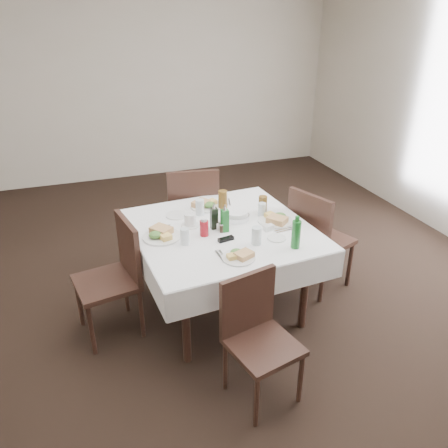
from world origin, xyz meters
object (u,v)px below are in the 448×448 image
object	(u,v)px
chair_west	(117,271)
oil_cruet_green	(225,220)
chair_north	(193,209)
ketchup_bottle	(204,227)
bread_basket	(237,215)
chair_east	(315,235)
water_s	(257,236)
water_e	(262,210)
water_w	(185,236)
green_bottle	(296,234)
oil_cruet_dark	(214,217)
chair_south	(256,330)
coffee_mug	(190,220)
water_n	(200,207)
dining_table	(222,237)

from	to	relation	value
chair_west	oil_cruet_green	distance (m)	0.90
chair_north	ketchup_bottle	xyz separation A→B (m)	(-0.15, -0.90, 0.26)
chair_west	oil_cruet_green	world-z (taller)	oil_cruet_green
chair_north	bread_basket	world-z (taller)	chair_north
oil_cruet_green	chair_east	bearing A→B (deg)	4.37
chair_west	water_s	world-z (taller)	chair_west
oil_cruet_green	water_e	bearing A→B (deg)	22.04
water_w	green_bottle	world-z (taller)	green_bottle
bread_basket	oil_cruet_dark	world-z (taller)	oil_cruet_dark
chair_south	water_e	xyz separation A→B (m)	(0.47, 1.00, 0.33)
water_e	coffee_mug	xyz separation A→B (m)	(-0.61, 0.02, -0.01)
coffee_mug	water_s	bearing A→B (deg)	-49.59
water_e	green_bottle	xyz separation A→B (m)	(0.02, -0.56, 0.05)
ketchup_bottle	green_bottle	size ratio (longest dim) A/B	0.58
chair_north	chair_west	bearing A→B (deg)	-135.44
bread_basket	oil_cruet_green	distance (m)	0.25
water_n	ketchup_bottle	size ratio (longest dim) A/B	0.94
oil_cruet_green	green_bottle	world-z (taller)	green_bottle
water_w	green_bottle	bearing A→B (deg)	-22.93
water_s	bread_basket	bearing A→B (deg)	88.35
oil_cruet_green	chair_west	bearing A→B (deg)	175.24
chair_east	water_s	size ratio (longest dim) A/B	7.11
oil_cruet_dark	ketchup_bottle	xyz separation A→B (m)	(-0.11, -0.09, -0.03)
chair_east	water_e	size ratio (longest dim) A/B	8.18
coffee_mug	water_n	bearing A→B (deg)	53.08
chair_west	water_n	xyz separation A→B (m)	(0.74, 0.28, 0.30)
chair_east	coffee_mug	bearing A→B (deg)	174.32
water_n	green_bottle	distance (m)	0.91
water_s	water_w	xyz separation A→B (m)	(-0.49, 0.17, -0.01)
chair_east	ketchup_bottle	world-z (taller)	chair_east
chair_east	oil_cruet_green	bearing A→B (deg)	-175.63
water_w	bread_basket	world-z (taller)	water_w
chair_west	ketchup_bottle	world-z (taller)	chair_west
water_w	bread_basket	xyz separation A→B (m)	(0.50, 0.27, -0.03)
water_s	oil_cruet_green	bearing A→B (deg)	118.95
chair_east	chair_south	bearing A→B (deg)	-135.95
dining_table	ketchup_bottle	size ratio (longest dim) A/B	10.06
water_n	water_s	bearing A→B (deg)	-68.34
water_s	oil_cruet_dark	size ratio (longest dim) A/B	0.61
water_w	oil_cruet_dark	bearing A→B (deg)	31.55
water_s	oil_cruet_dark	world-z (taller)	oil_cruet_dark
dining_table	water_n	distance (m)	0.34
chair_north	chair_west	distance (m)	1.15
water_n	chair_west	bearing A→B (deg)	-159.39
chair_south	green_bottle	world-z (taller)	green_bottle
water_n	water_e	distance (m)	0.51
oil_cruet_green	green_bottle	size ratio (longest dim) A/B	0.92
chair_south	oil_cruet_green	distance (m)	0.93
chair_east	water_n	size ratio (longest dim) A/B	7.06
chair_south	bread_basket	distance (m)	1.10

